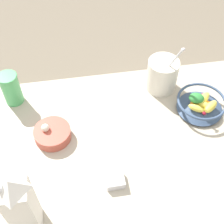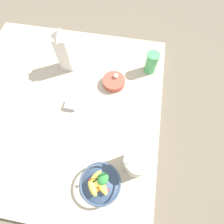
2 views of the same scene
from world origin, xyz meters
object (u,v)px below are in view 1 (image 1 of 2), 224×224
(fruit_bowl, at_px, (201,104))
(spice_jar, at_px, (115,180))
(garlic_bowl, at_px, (52,134))
(drinking_cup, at_px, (11,88))
(yogurt_tub, at_px, (162,74))
(milk_carton, at_px, (20,205))

(fruit_bowl, distance_m, spice_jar, 0.45)
(fruit_bowl, xyz_separation_m, garlic_bowl, (0.04, -0.56, -0.02))
(drinking_cup, distance_m, garlic_bowl, 0.25)
(fruit_bowl, relative_size, spice_jar, 3.12)
(spice_jar, height_order, garlic_bowl, garlic_bowl)
(fruit_bowl, height_order, spice_jar, fruit_bowl)
(drinking_cup, height_order, garlic_bowl, drinking_cup)
(fruit_bowl, height_order, yogurt_tub, yogurt_tub)
(milk_carton, height_order, spice_jar, milk_carton)
(yogurt_tub, bearing_deg, garlic_bowl, -67.93)
(garlic_bowl, bearing_deg, fruit_bowl, 93.69)
(milk_carton, bearing_deg, fruit_bowl, 117.74)
(fruit_bowl, bearing_deg, milk_carton, -62.26)
(milk_carton, distance_m, drinking_cup, 0.51)
(yogurt_tub, relative_size, drinking_cup, 1.82)
(drinking_cup, relative_size, garlic_bowl, 1.03)
(yogurt_tub, relative_size, spice_jar, 4.13)
(milk_carton, height_order, drinking_cup, milk_carton)
(yogurt_tub, height_order, spice_jar, yogurt_tub)
(milk_carton, xyz_separation_m, garlic_bowl, (-0.30, 0.08, -0.11))
(milk_carton, height_order, garlic_bowl, milk_carton)
(spice_jar, bearing_deg, milk_carton, -71.33)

